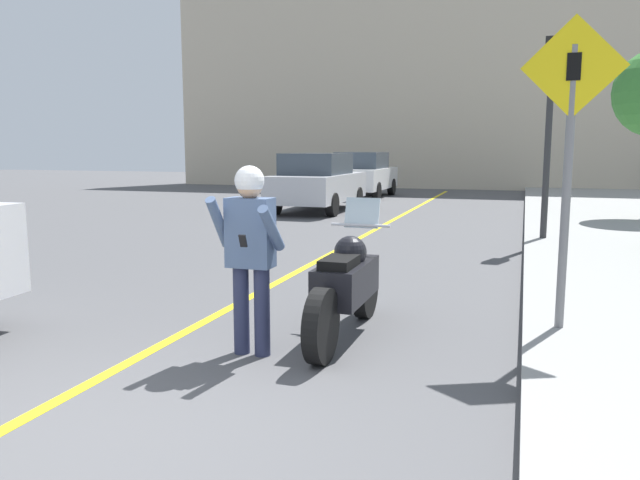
{
  "coord_description": "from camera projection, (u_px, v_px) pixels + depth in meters",
  "views": [
    {
      "loc": [
        2.56,
        -2.95,
        1.82
      ],
      "look_at": [
        0.64,
        2.89,
        0.91
      ],
      "focal_mm": 35.0,
      "sensor_mm": 36.0,
      "label": 1
    }
  ],
  "objects": [
    {
      "name": "ground_plane",
      "position": [
        74.0,
        447.0,
        3.82
      ],
      "size": [
        80.0,
        80.0,
        0.0
      ],
      "primitive_type": "plane",
      "color": "#4C4C4F"
    },
    {
      "name": "road_center_line",
      "position": [
        306.0,
        267.0,
        9.65
      ],
      "size": [
        0.12,
        36.0,
        0.01
      ],
      "color": "yellow",
      "rests_on": "ground"
    },
    {
      "name": "building_backdrop",
      "position": [
        469.0,
        83.0,
        27.58
      ],
      "size": [
        28.0,
        1.2,
        9.36
      ],
      "color": "beige",
      "rests_on": "ground"
    },
    {
      "name": "motorcycle",
      "position": [
        346.0,
        286.0,
        5.99
      ],
      "size": [
        0.62,
        2.2,
        1.31
      ],
      "color": "black",
      "rests_on": "ground"
    },
    {
      "name": "person_biker",
      "position": [
        250.0,
        241.0,
        5.41
      ],
      "size": [
        0.59,
        0.46,
        1.67
      ],
      "color": "#282D4C",
      "rests_on": "ground"
    },
    {
      "name": "crossing_sign",
      "position": [
        569.0,
        144.0,
        5.62
      ],
      "size": [
        0.91,
        0.08,
        2.83
      ],
      "color": "slate",
      "rests_on": "sidewalk_curb"
    },
    {
      "name": "traffic_light",
      "position": [
        550.0,
        100.0,
        11.35
      ],
      "size": [
        0.26,
        0.3,
        3.65
      ],
      "color": "#2D2D30",
      "rests_on": "sidewalk_curb"
    },
    {
      "name": "parked_car_silver",
      "position": [
        318.0,
        182.0,
        18.08
      ],
      "size": [
        1.88,
        4.2,
        1.68
      ],
      "color": "black",
      "rests_on": "ground"
    },
    {
      "name": "parked_car_white",
      "position": [
        363.0,
        174.0,
        23.37
      ],
      "size": [
        1.88,
        4.2,
        1.68
      ],
      "color": "black",
      "rests_on": "ground"
    }
  ]
}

